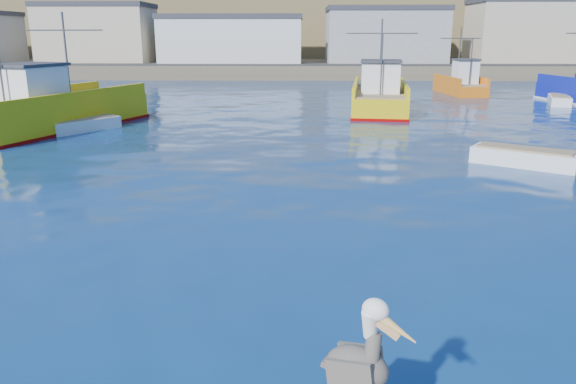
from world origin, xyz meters
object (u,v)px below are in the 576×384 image
at_px(trawler_yellow_a, 53,111).
at_px(skiff_extra, 83,126).
at_px(trawler_yellow_b, 379,97).
at_px(boat_orange, 461,83).
at_px(pelican, 361,359).
at_px(skiff_mid, 524,159).
at_px(skiff_far, 559,101).

height_order(trawler_yellow_a, skiff_extra, trawler_yellow_a).
bearing_deg(trawler_yellow_b, skiff_extra, -153.92).
bearing_deg(boat_orange, skiff_extra, -142.56).
height_order(trawler_yellow_a, pelican, trawler_yellow_a).
bearing_deg(trawler_yellow_b, skiff_mid, -77.37).
bearing_deg(skiff_far, skiff_mid, -116.95).
distance_m(skiff_mid, skiff_far, 23.80).
distance_m(skiff_extra, pelican, 28.14).
distance_m(skiff_far, skiff_extra, 35.06).
bearing_deg(skiff_mid, trawler_yellow_a, 159.66).
distance_m(boat_orange, skiff_extra, 34.00).
height_order(trawler_yellow_b, boat_orange, trawler_yellow_b).
xyz_separation_m(trawler_yellow_b, pelican, (-4.79, -33.64, 0.18)).
bearing_deg(skiff_extra, trawler_yellow_b, 26.08).
distance_m(trawler_yellow_b, skiff_mid, 17.45).
bearing_deg(skiff_mid, pelican, -117.35).
bearing_deg(skiff_far, pelican, -117.13).
bearing_deg(skiff_extra, boat_orange, 37.44).
relative_size(trawler_yellow_a, trawler_yellow_b, 1.15).
bearing_deg(boat_orange, pelican, -106.88).
bearing_deg(pelican, trawler_yellow_a, 120.61).
xyz_separation_m(trawler_yellow_a, pelican, (15.02, -25.39, 0.10)).
height_order(skiff_extra, pelican, pelican).
xyz_separation_m(skiff_far, pelican, (-19.39, -37.84, 0.90)).
bearing_deg(pelican, trawler_yellow_b, 81.90).
relative_size(boat_orange, skiff_extra, 1.75).
height_order(boat_orange, skiff_far, boat_orange).
distance_m(trawler_yellow_a, boat_orange, 35.16).
height_order(trawler_yellow_b, skiff_extra, trawler_yellow_b).
bearing_deg(pelican, skiff_mid, 62.65).
height_order(trawler_yellow_a, skiff_mid, trawler_yellow_a).
xyz_separation_m(trawler_yellow_a, skiff_extra, (1.84, -0.54, -0.79)).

